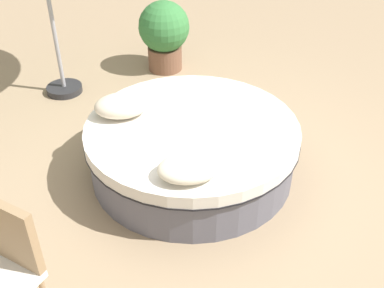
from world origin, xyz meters
TOP-DOWN VIEW (x-y plane):
  - ground_plane at (0.00, 0.00)m, footprint 16.00×16.00m
  - round_bed at (0.00, 0.00)m, footprint 2.01×2.01m
  - throw_pillow_0 at (-0.61, 0.31)m, footprint 0.51×0.36m
  - throw_pillow_1 at (-0.17, -0.71)m, footprint 0.51×0.37m
  - planter at (0.09, 2.27)m, footprint 0.67×0.67m

SIDE VIEW (x-z plane):
  - ground_plane at x=0.00m, z-range 0.00..0.00m
  - round_bed at x=0.00m, z-range 0.01..0.54m
  - planter at x=0.09m, z-range 0.05..0.99m
  - throw_pillow_1 at x=-0.17m, z-range 0.53..0.69m
  - throw_pillow_0 at x=-0.61m, z-range 0.53..0.74m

